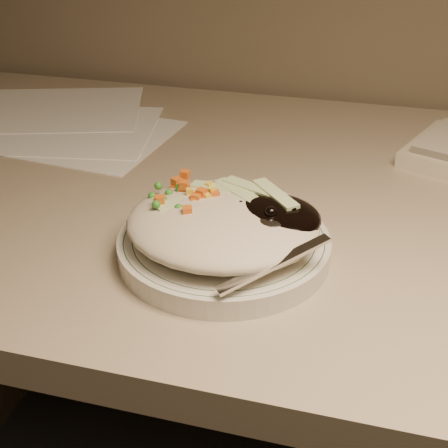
# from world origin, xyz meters

# --- Properties ---
(desk) EXTENTS (1.40, 0.70, 0.74)m
(desk) POSITION_xyz_m (0.00, 1.38, 0.54)
(desk) COLOR gray
(desk) RESTS_ON ground
(plate) EXTENTS (0.21, 0.21, 0.02)m
(plate) POSITION_xyz_m (-0.07, 1.22, 0.75)
(plate) COLOR silver
(plate) RESTS_ON desk
(plate_rim) EXTENTS (0.20, 0.20, 0.00)m
(plate_rim) POSITION_xyz_m (-0.07, 1.22, 0.76)
(plate_rim) COLOR #144723
(plate_rim) RESTS_ON plate
(meal) EXTENTS (0.21, 0.19, 0.05)m
(meal) POSITION_xyz_m (-0.06, 1.22, 0.78)
(meal) COLOR beige
(meal) RESTS_ON plate
(papers) EXTENTS (0.41, 0.35, 0.00)m
(papers) POSITION_xyz_m (-0.41, 1.51, 0.74)
(papers) COLOR white
(papers) RESTS_ON desk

